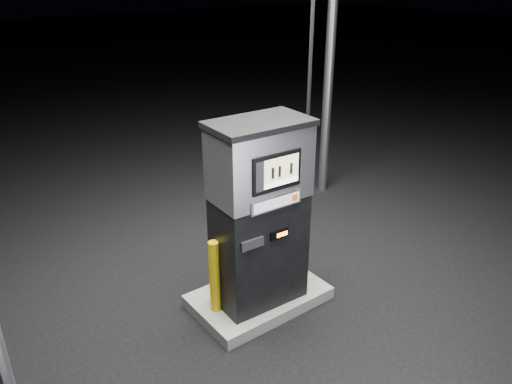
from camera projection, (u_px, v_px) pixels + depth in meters
ground at (259, 302)px, 6.18m from camera, size 80.00×80.00×0.00m
pump_island at (259, 297)px, 6.14m from camera, size 1.60×1.00×0.15m
fuel_dispenser at (260, 213)px, 5.56m from camera, size 1.22×0.70×4.56m
bollard_left at (215, 277)px, 5.62m from camera, size 0.14×0.14×0.90m
bollard_right at (295, 241)px, 6.36m from camera, size 0.16×0.16×0.88m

